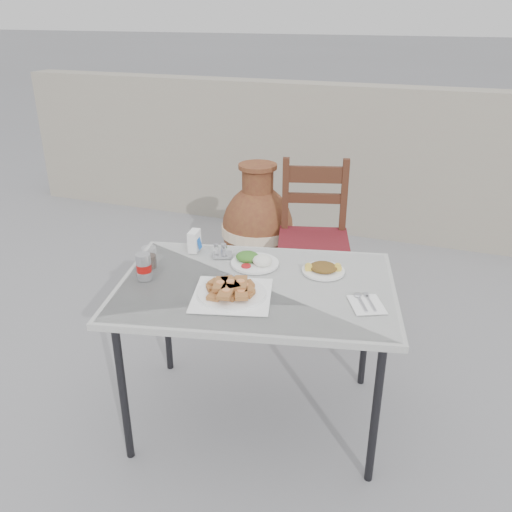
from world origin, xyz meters
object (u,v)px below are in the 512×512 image
(salad_rice_plate, at_px, (254,260))
(napkin_holder, at_px, (194,241))
(salad_chopped_plate, at_px, (323,269))
(cola_glass, at_px, (149,259))
(soda_can, at_px, (144,267))
(pide_plate, at_px, (232,289))
(condiment_caddy, at_px, (222,252))
(terracotta_urn, at_px, (258,230))
(cafe_table, at_px, (256,294))
(chair, at_px, (313,238))

(salad_rice_plate, relative_size, napkin_holder, 2.18)
(salad_chopped_plate, distance_m, cola_glass, 0.76)
(salad_chopped_plate, bearing_deg, cola_glass, -163.56)
(soda_can, bearing_deg, salad_rice_plate, 37.29)
(pide_plate, bearing_deg, condiment_caddy, 119.33)
(salad_chopped_plate, xyz_separation_m, napkin_holder, (-0.62, 0.01, 0.03))
(salad_rice_plate, relative_size, soda_can, 1.88)
(cola_glass, relative_size, terracotta_urn, 0.11)
(pide_plate, height_order, salad_chopped_plate, pide_plate)
(condiment_caddy, bearing_deg, terracotta_urn, 101.46)
(salad_chopped_plate, xyz_separation_m, soda_can, (-0.69, -0.32, 0.04))
(pide_plate, height_order, condiment_caddy, same)
(cola_glass, bearing_deg, terracotta_urn, 88.50)
(cafe_table, relative_size, pide_plate, 3.41)
(condiment_caddy, bearing_deg, cola_glass, -139.87)
(cafe_table, height_order, napkin_holder, napkin_holder)
(salad_chopped_plate, height_order, napkin_holder, napkin_holder)
(chair, bearing_deg, salad_rice_plate, -108.68)
(soda_can, bearing_deg, condiment_caddy, 56.30)
(salad_rice_plate, relative_size, salad_chopped_plate, 1.15)
(soda_can, distance_m, napkin_holder, 0.35)
(soda_can, xyz_separation_m, napkin_holder, (0.07, 0.34, -0.01))
(terracotta_urn, bearing_deg, napkin_holder, -86.13)
(pide_plate, height_order, salad_rice_plate, pide_plate)
(condiment_caddy, bearing_deg, salad_chopped_plate, 0.21)
(cafe_table, height_order, salad_chopped_plate, salad_chopped_plate)
(cafe_table, relative_size, condiment_caddy, 11.89)
(salad_rice_plate, height_order, cola_glass, cola_glass)
(chair, relative_size, terracotta_urn, 1.11)
(salad_chopped_plate, relative_size, terracotta_urn, 0.22)
(terracotta_urn, bearing_deg, soda_can, -89.82)
(cola_glass, bearing_deg, chair, 66.18)
(pide_plate, relative_size, salad_chopped_plate, 2.03)
(cafe_table, relative_size, soda_can, 11.35)
(salad_chopped_plate, height_order, condiment_caddy, condiment_caddy)
(salad_rice_plate, relative_size, condiment_caddy, 1.97)
(salad_rice_plate, bearing_deg, napkin_holder, 171.73)
(pide_plate, height_order, chair, chair)
(soda_can, relative_size, condiment_caddy, 1.05)
(cafe_table, xyz_separation_m, cola_glass, (-0.49, -0.01, 0.09))
(pide_plate, relative_size, cola_glass, 4.03)
(chair, bearing_deg, salad_chopped_plate, -88.74)
(soda_can, bearing_deg, napkin_holder, 78.68)
(salad_rice_plate, distance_m, cola_glass, 0.46)
(cafe_table, xyz_separation_m, terracotta_urn, (-0.46, 1.28, -0.26))
(pide_plate, relative_size, terracotta_urn, 0.45)
(salad_rice_plate, height_order, napkin_holder, napkin_holder)
(cafe_table, distance_m, cola_glass, 0.50)
(salad_chopped_plate, distance_m, terracotta_urn, 1.32)
(salad_rice_plate, height_order, salad_chopped_plate, salad_rice_plate)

